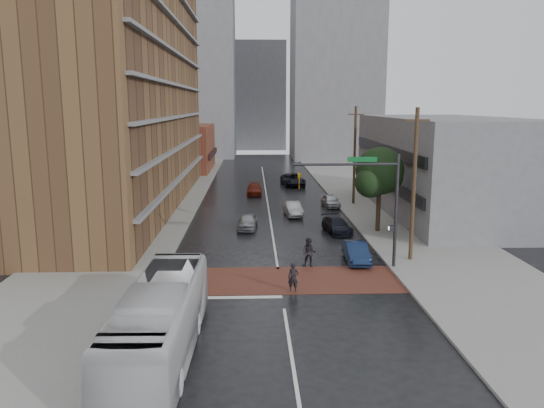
{
  "coord_description": "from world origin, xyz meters",
  "views": [
    {
      "loc": [
        -1.55,
        -29.26,
        10.17
      ],
      "look_at": [
        -0.24,
        6.14,
        3.5
      ],
      "focal_mm": 35.0,
      "sensor_mm": 36.0,
      "label": 1
    }
  ],
  "objects": [
    {
      "name": "ground",
      "position": [
        0.0,
        0.0,
        0.0
      ],
      "size": [
        160.0,
        160.0,
        0.0
      ],
      "primitive_type": "plane",
      "color": "black",
      "rests_on": "ground"
    },
    {
      "name": "signal_mast",
      "position": [
        5.85,
        2.5,
        4.73
      ],
      "size": [
        6.5,
        0.3,
        7.2
      ],
      "color": "#2D2D33",
      "rests_on": "ground"
    },
    {
      "name": "distant_tower_center",
      "position": [
        0.0,
        95.0,
        12.0
      ],
      "size": [
        12.0,
        10.0,
        24.0
      ],
      "primitive_type": "cube",
      "color": "gray",
      "rests_on": "ground"
    },
    {
      "name": "crosswalk",
      "position": [
        0.0,
        0.5,
        0.01
      ],
      "size": [
        14.0,
        5.0,
        0.02
      ],
      "primitive_type": "cube",
      "color": "brown",
      "rests_on": "ground"
    },
    {
      "name": "suv_travel",
      "position": [
        3.57,
        37.35,
        0.76
      ],
      "size": [
        3.15,
        5.72,
        1.52
      ],
      "primitive_type": "imported",
      "rotation": [
        0.0,
        0.0,
        0.12
      ],
      "color": "black",
      "rests_on": "ground"
    },
    {
      "name": "street_tree",
      "position": [
        8.52,
        12.03,
        4.73
      ],
      "size": [
        4.2,
        4.1,
        6.9
      ],
      "color": "#332319",
      "rests_on": "ground"
    },
    {
      "name": "car_parked_near",
      "position": [
        5.2,
        4.0,
        0.65
      ],
      "size": [
        1.44,
        3.97,
        1.3
      ],
      "primitive_type": "imported",
      "rotation": [
        0.0,
        0.0,
        -0.02
      ],
      "color": "#132142",
      "rests_on": "ground"
    },
    {
      "name": "car_travel_c",
      "position": [
        -1.36,
        30.7,
        0.61
      ],
      "size": [
        1.72,
        4.2,
        1.22
      ],
      "primitive_type": "imported",
      "rotation": [
        0.0,
        0.0,
        -0.0
      ],
      "color": "maroon",
      "rests_on": "ground"
    },
    {
      "name": "apartment_block",
      "position": [
        -14.0,
        24.0,
        14.0
      ],
      "size": [
        10.0,
        44.0,
        28.0
      ],
      "primitive_type": "cube",
      "color": "brown",
      "rests_on": "ground"
    },
    {
      "name": "utility_pole_near",
      "position": [
        8.8,
        4.0,
        5.14
      ],
      "size": [
        1.6,
        0.26,
        10.0
      ],
      "color": "#473321",
      "rests_on": "ground"
    },
    {
      "name": "car_travel_a",
      "position": [
        -1.99,
        13.6,
        0.64
      ],
      "size": [
        1.84,
        3.88,
        1.28
      ],
      "primitive_type": "imported",
      "rotation": [
        0.0,
        0.0,
        -0.09
      ],
      "color": "#94979A",
      "rests_on": "ground"
    },
    {
      "name": "utility_pole_far",
      "position": [
        8.8,
        24.0,
        5.14
      ],
      "size": [
        1.6,
        0.26,
        10.0
      ],
      "color": "#473321",
      "rests_on": "ground"
    },
    {
      "name": "pedestrian_b",
      "position": [
        2.0,
        3.0,
        0.94
      ],
      "size": [
        1.1,
        0.98,
        1.87
      ],
      "primitive_type": "imported",
      "rotation": [
        0.0,
        0.0,
        -0.36
      ],
      "color": "black",
      "rests_on": "ground"
    },
    {
      "name": "building_east",
      "position": [
        16.5,
        20.0,
        4.5
      ],
      "size": [
        11.0,
        26.0,
        9.0
      ],
      "primitive_type": "cube",
      "color": "gray",
      "rests_on": "ground"
    },
    {
      "name": "sidewalk_west",
      "position": [
        -11.5,
        25.0,
        0.07
      ],
      "size": [
        9.0,
        90.0,
        0.15
      ],
      "primitive_type": "cube",
      "color": "gray",
      "rests_on": "ground"
    },
    {
      "name": "car_parked_far",
      "position": [
        6.3,
        23.05,
        0.62
      ],
      "size": [
        1.81,
        3.76,
        1.24
      ],
      "primitive_type": "imported",
      "rotation": [
        0.0,
        0.0,
        0.1
      ],
      "color": "#B8BDC1",
      "rests_on": "ground"
    },
    {
      "name": "car_parked_mid",
      "position": [
        5.2,
        12.07,
        0.6
      ],
      "size": [
        2.32,
        4.37,
        1.2
      ],
      "primitive_type": "imported",
      "rotation": [
        0.0,
        0.0,
        0.16
      ],
      "color": "black",
      "rests_on": "ground"
    },
    {
      "name": "transit_bus",
      "position": [
        -5.33,
        -8.94,
        1.56
      ],
      "size": [
        2.89,
        11.25,
        3.12
      ],
      "primitive_type": "imported",
      "rotation": [
        0.0,
        0.0,
        -0.02
      ],
      "color": "silver",
      "rests_on": "ground"
    },
    {
      "name": "distant_tower_west",
      "position": [
        -14.0,
        78.0,
        16.0
      ],
      "size": [
        18.0,
        16.0,
        32.0
      ],
      "primitive_type": "cube",
      "color": "gray",
      "rests_on": "ground"
    },
    {
      "name": "distant_tower_east",
      "position": [
        14.0,
        72.0,
        18.0
      ],
      "size": [
        16.0,
        14.0,
        36.0
      ],
      "primitive_type": "cube",
      "color": "gray",
      "rests_on": "ground"
    },
    {
      "name": "car_travel_b",
      "position": [
        2.17,
        18.79,
        0.64
      ],
      "size": [
        1.75,
        4.01,
        1.28
      ],
      "primitive_type": "imported",
      "rotation": [
        0.0,
        0.0,
        0.1
      ],
      "color": "#B2B6BA",
      "rests_on": "ground"
    },
    {
      "name": "storefront_west",
      "position": [
        -12.0,
        54.0,
        3.5
      ],
      "size": [
        8.0,
        16.0,
        7.0
      ],
      "primitive_type": "cube",
      "color": "brown",
      "rests_on": "ground"
    },
    {
      "name": "pedestrian_a",
      "position": [
        0.65,
        -1.5,
        0.81
      ],
      "size": [
        0.66,
        0.51,
        1.63
      ],
      "primitive_type": "imported",
      "rotation": [
        0.0,
        0.0,
        -0.22
      ],
      "color": "black",
      "rests_on": "ground"
    },
    {
      "name": "sidewalk_east",
      "position": [
        11.5,
        25.0,
        0.07
      ],
      "size": [
        9.0,
        90.0,
        0.15
      ],
      "primitive_type": "cube",
      "color": "gray",
      "rests_on": "ground"
    }
  ]
}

